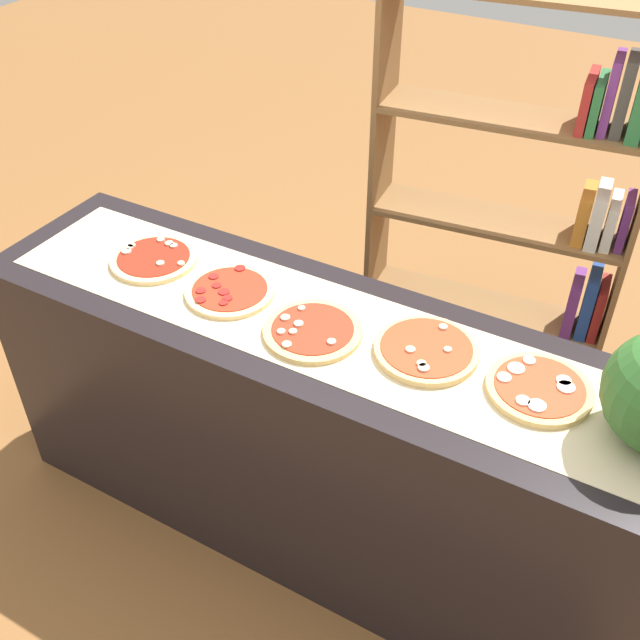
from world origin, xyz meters
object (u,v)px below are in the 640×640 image
(pizza_pepperoni_1, at_px, (230,290))
(pizza_mushroom_3, at_px, (426,350))
(pizza_mushroom_2, at_px, (312,331))
(bookshelf, at_px, (533,236))
(pizza_mushroom_0, at_px, (154,259))
(pizza_mozzarella_4, at_px, (539,388))

(pizza_pepperoni_1, bearing_deg, pizza_mushroom_3, 3.04)
(pizza_pepperoni_1, relative_size, pizza_mushroom_2, 0.96)
(pizza_mushroom_3, bearing_deg, bookshelf, 87.91)
(pizza_mushroom_0, distance_m, pizza_mozzarella_4, 1.23)
(pizza_mushroom_3, bearing_deg, pizza_pepperoni_1, -176.96)
(bookshelf, bearing_deg, pizza_pepperoni_1, -123.69)
(bookshelf, bearing_deg, pizza_mushroom_3, -92.09)
(pizza_mushroom_3, bearing_deg, pizza_mozzarella_4, 0.51)
(pizza_pepperoni_1, relative_size, pizza_mozzarella_4, 1.00)
(pizza_mushroom_2, distance_m, pizza_mushroom_3, 0.32)
(pizza_pepperoni_1, bearing_deg, pizza_mushroom_2, -8.14)
(pizza_mushroom_0, relative_size, bookshelf, 0.17)
(pizza_mushroom_0, height_order, bookshelf, bookshelf)
(pizza_mushroom_3, xyz_separation_m, pizza_mozzarella_4, (0.31, 0.00, -0.00))
(pizza_mozzarella_4, xyz_separation_m, bookshelf, (-0.27, 0.94, -0.14))
(pizza_mushroom_0, bearing_deg, bookshelf, 44.89)
(pizza_pepperoni_1, distance_m, pizza_mozzarella_4, 0.92)
(pizza_mushroom_3, distance_m, pizza_mozzarella_4, 0.31)
(pizza_mushroom_3, bearing_deg, pizza_mushroom_2, -166.03)
(pizza_mozzarella_4, bearing_deg, pizza_mushroom_0, -179.34)
(pizza_mushroom_2, relative_size, pizza_mushroom_3, 0.99)
(bookshelf, bearing_deg, pizza_mozzarella_4, -73.82)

